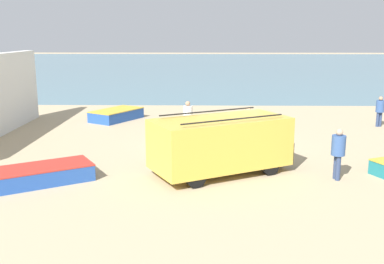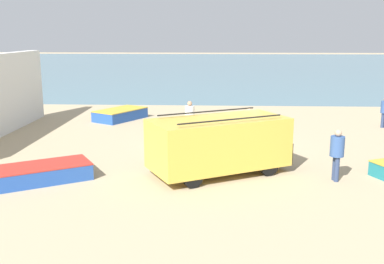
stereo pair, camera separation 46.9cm
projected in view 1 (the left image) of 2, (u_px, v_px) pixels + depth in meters
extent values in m
plane|color=tan|center=(227.00, 149.00, 19.39)|extent=(200.00, 200.00, 0.00)
cube|color=slate|center=(208.00, 65.00, 70.16)|extent=(120.00, 80.00, 0.01)
cube|color=gold|center=(220.00, 142.00, 15.80)|extent=(5.25, 4.19, 1.71)
cube|color=black|center=(276.00, 147.00, 16.99)|extent=(1.04, 1.83, 0.77)
cube|color=#1E232D|center=(275.00, 123.00, 16.75)|extent=(0.97, 1.73, 0.55)
cylinder|color=black|center=(240.00, 153.00, 17.48)|extent=(0.68, 0.51, 0.66)
cylinder|color=black|center=(270.00, 166.00, 15.79)|extent=(0.68, 0.51, 0.66)
cylinder|color=black|center=(171.00, 163.00, 16.16)|extent=(0.68, 0.51, 0.66)
cylinder|color=black|center=(196.00, 178.00, 14.48)|extent=(0.68, 0.51, 0.66)
cylinder|color=black|center=(209.00, 111.00, 16.34)|extent=(3.47, 1.90, 0.05)
cylinder|color=black|center=(234.00, 119.00, 14.85)|extent=(3.47, 1.90, 0.05)
cube|color=#234CA3|center=(37.00, 176.00, 14.91)|extent=(3.78, 3.07, 0.53)
cube|color=#B22D23|center=(36.00, 170.00, 14.87)|extent=(0.86, 1.24, 0.05)
cube|color=#B22D23|center=(36.00, 167.00, 14.85)|extent=(3.82, 3.10, 0.04)
cube|color=#234CA3|center=(116.00, 115.00, 25.85)|extent=(2.95, 3.42, 0.57)
cone|color=#234CA3|center=(137.00, 111.00, 27.37)|extent=(0.81, 0.85, 0.54)
cube|color=gold|center=(116.00, 111.00, 25.80)|extent=(1.38, 0.94, 0.05)
cube|color=gold|center=(116.00, 110.00, 25.79)|extent=(2.98, 3.45, 0.04)
cylinder|color=navy|center=(378.00, 119.00, 23.98)|extent=(0.15, 0.15, 0.79)
cylinder|color=navy|center=(380.00, 119.00, 24.00)|extent=(0.15, 0.15, 0.79)
cylinder|color=#335189|center=(380.00, 106.00, 23.84)|extent=(0.43, 0.43, 0.62)
sphere|color=tan|center=(381.00, 99.00, 23.75)|extent=(0.21, 0.21, 0.21)
cylinder|color=#38383D|center=(249.00, 138.00, 19.43)|extent=(0.16, 0.16, 0.88)
cylinder|color=#38383D|center=(246.00, 139.00, 19.32)|extent=(0.16, 0.16, 0.88)
cylinder|color=#2D6B3D|center=(248.00, 121.00, 19.21)|extent=(0.47, 0.47, 0.69)
sphere|color=tan|center=(249.00, 110.00, 19.11)|extent=(0.24, 0.24, 0.24)
cylinder|color=navy|center=(338.00, 168.00, 15.18)|extent=(0.16, 0.16, 0.86)
cylinder|color=navy|center=(336.00, 167.00, 15.35)|extent=(0.16, 0.16, 0.86)
cylinder|color=#335189|center=(339.00, 145.00, 15.10)|extent=(0.47, 0.47, 0.68)
sphere|color=tan|center=(339.00, 132.00, 15.00)|extent=(0.23, 0.23, 0.23)
cylinder|color=#38383D|center=(188.00, 129.00, 21.47)|extent=(0.16, 0.16, 0.85)
cylinder|color=#38383D|center=(188.00, 128.00, 21.64)|extent=(0.16, 0.16, 0.85)
cylinder|color=silver|center=(188.00, 113.00, 21.39)|extent=(0.46, 0.46, 0.67)
sphere|color=tan|center=(188.00, 104.00, 21.30)|extent=(0.23, 0.23, 0.23)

